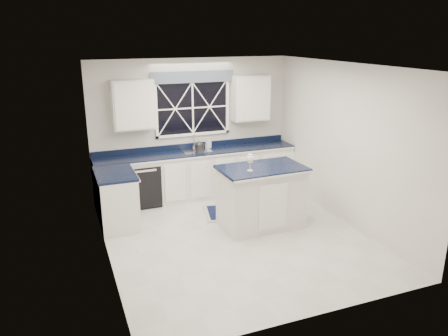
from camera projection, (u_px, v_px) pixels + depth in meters
name	position (u px, v px, depth m)	size (l,w,h in m)	color
ground	(236.00, 236.00, 7.07)	(4.50, 4.50, 0.00)	beige
back_wall	(192.00, 128.00, 8.67)	(4.00, 0.10, 2.70)	silver
base_cabinets	(184.00, 179.00, 8.40)	(3.99, 1.60, 0.90)	silver
countertop	(197.00, 152.00, 8.53)	(3.98, 0.64, 0.04)	black
dishwasher	(143.00, 183.00, 8.30)	(0.60, 0.58, 0.82)	black
window	(193.00, 104.00, 8.48)	(1.65, 0.09, 1.26)	black
upper_cabinets	(194.00, 101.00, 8.35)	(3.10, 0.34, 0.90)	silver
faucet	(194.00, 141.00, 8.65)	(0.05, 0.20, 0.30)	silver
island	(261.00, 197.00, 7.31)	(1.43, 0.89, 1.05)	silver
rug	(240.00, 211.00, 8.03)	(1.44, 1.05, 0.02)	#A8A8A3
kettle	(199.00, 146.00, 8.52)	(0.29, 0.18, 0.20)	#29292B
wine_glass	(250.00, 159.00, 6.91)	(0.12, 0.12, 0.27)	silver
soap_bottle	(208.00, 143.00, 8.75)	(0.09, 0.10, 0.21)	silver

